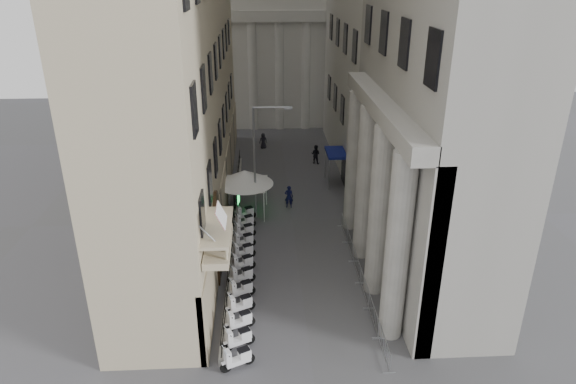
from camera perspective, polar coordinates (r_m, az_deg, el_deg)
name	(u,v)px	position (r m, az deg, el deg)	size (l,w,h in m)	color
iron_fence	(234,229)	(37.52, -6.00, -4.12)	(0.30, 28.00, 1.40)	black
blue_awning	(335,184)	(45.14, 5.20, 0.90)	(1.60, 3.00, 3.00)	navy
flag	(229,352)	(26.72, -6.56, -17.25)	(1.00, 1.40, 8.20)	#9E0C11
scooter_0	(238,368)	(25.87, -5.54, -18.84)	(0.56, 1.40, 1.50)	white
scooter_1	(239,347)	(26.93, -5.43, -16.81)	(0.56, 1.40, 1.50)	white
scooter_2	(240,329)	(28.02, -5.33, -14.93)	(0.56, 1.40, 1.50)	white
scooter_3	(241,313)	(29.13, -5.24, -13.19)	(0.56, 1.40, 1.50)	white
scooter_4	(242,297)	(30.27, -5.16, -11.59)	(0.56, 1.40, 1.50)	white
scooter_5	(242,284)	(31.43, -5.09, -10.10)	(0.56, 1.40, 1.50)	white
scooter_6	(243,271)	(32.62, -5.02, -8.72)	(0.56, 1.40, 1.50)	white
scooter_7	(244,259)	(33.82, -4.96, -7.43)	(0.56, 1.40, 1.50)	white
scooter_8	(244,248)	(35.03, -4.90, -6.24)	(0.56, 1.40, 1.50)	white
scooter_9	(245,238)	(36.26, -4.84, -5.12)	(0.56, 1.40, 1.50)	white
scooter_10	(245,229)	(37.51, -4.79, -4.08)	(0.56, 1.40, 1.50)	white
scooter_11	(246,220)	(38.76, -4.74, -3.11)	(0.56, 1.40, 1.50)	white
barrier_0	(383,356)	(26.79, 10.55, -17.43)	(0.60, 2.40, 1.10)	#A5A7AD
barrier_1	(373,323)	(28.66, 9.41, -14.17)	(0.60, 2.40, 1.10)	#A5A7AD
barrier_2	(364,296)	(30.61, 8.45, -11.32)	(0.60, 2.40, 1.10)	#A5A7AD
barrier_3	(356,272)	(32.65, 7.61, -8.82)	(0.60, 2.40, 1.10)	#A5A7AD
barrier_4	(350,252)	(34.74, 6.89, -6.61)	(0.60, 2.40, 1.10)	#A5A7AD
barrier_5	(344,234)	(36.89, 6.25, -4.65)	(0.60, 2.40, 1.10)	#A5A7AD
security_tent	(243,177)	(38.80, -4.98, 1.68)	(4.32, 4.32, 3.51)	white
street_lamp	(259,154)	(37.06, -3.23, 4.28)	(2.79, 0.25, 8.57)	gray
info_kiosk	(237,199)	(39.85, -5.72, -0.77)	(0.44, 0.97, 1.98)	black
pedestrian_a	(289,197)	(40.24, 0.10, -0.52)	(0.67, 0.44, 1.83)	#0D0F35
pedestrian_b	(315,154)	(49.54, 3.07, 4.22)	(0.89, 0.70, 1.84)	black
pedestrian_c	(263,141)	(53.78, -2.77, 5.71)	(0.80, 0.52, 1.64)	black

